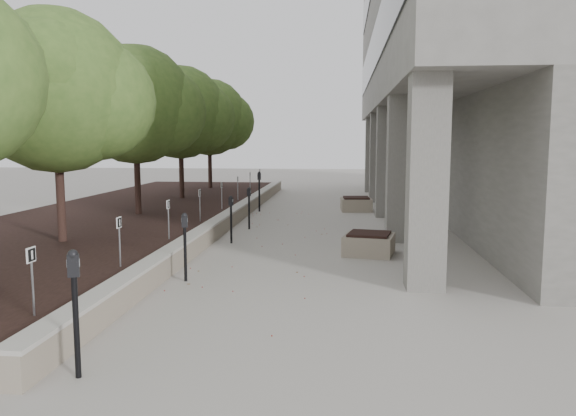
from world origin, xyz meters
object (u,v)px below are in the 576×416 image
at_px(crabapple_tree_2, 57,126).
at_px(crabapple_tree_4, 181,132).
at_px(crabapple_tree_3, 136,130).
at_px(parking_meter_5, 259,192).
at_px(parking_meter_3, 231,219).
at_px(planter_back, 356,204).
at_px(planter_front, 369,244).
at_px(parking_meter_4, 249,208).
at_px(parking_meter_2, 185,247).
at_px(parking_meter_1, 76,314).
at_px(crabapple_tree_5, 209,134).

relative_size(crabapple_tree_2, crabapple_tree_4, 1.00).
bearing_deg(crabapple_tree_3, parking_meter_5, 49.96).
xyz_separation_m(parking_meter_3, planter_back, (3.55, 7.40, -0.38)).
relative_size(parking_meter_3, planter_front, 1.13).
relative_size(crabapple_tree_4, parking_meter_5, 3.45).
bearing_deg(parking_meter_5, parking_meter_4, -90.01).
relative_size(parking_meter_3, planter_back, 1.10).
height_order(parking_meter_2, planter_back, parking_meter_2).
relative_size(crabapple_tree_3, parking_meter_3, 4.16).
bearing_deg(crabapple_tree_2, parking_meter_5, 69.42).
height_order(crabapple_tree_3, parking_meter_1, crabapple_tree_3).
distance_m(parking_meter_3, planter_front, 3.86).
distance_m(crabapple_tree_3, planter_back, 9.01).
distance_m(crabapple_tree_5, parking_meter_4, 11.26).
bearing_deg(parking_meter_1, crabapple_tree_2, 97.38).
relative_size(crabapple_tree_5, parking_meter_3, 4.16).
bearing_deg(parking_meter_3, parking_meter_5, 108.41).
distance_m(parking_meter_2, parking_meter_4, 6.59).
relative_size(crabapple_tree_5, parking_meter_4, 4.10).
xyz_separation_m(parking_meter_1, parking_meter_4, (0.17, 11.16, -0.11)).
bearing_deg(crabapple_tree_3, planter_front, -28.23).
bearing_deg(parking_meter_2, crabapple_tree_3, 103.50).
bearing_deg(parking_meter_4, crabapple_tree_5, 117.81).
distance_m(crabapple_tree_3, parking_meter_3, 5.20).
relative_size(crabapple_tree_4, planter_front, 4.69).
bearing_deg(parking_meter_4, crabapple_tree_2, -120.61).
xyz_separation_m(crabapple_tree_2, parking_meter_2, (3.55, -1.93, -2.43)).
distance_m(crabapple_tree_3, crabapple_tree_5, 10.00).
distance_m(crabapple_tree_4, parking_meter_5, 4.23).
bearing_deg(planter_back, planter_front, -89.20).
height_order(crabapple_tree_5, parking_meter_3, crabapple_tree_5).
distance_m(crabapple_tree_2, crabapple_tree_3, 5.00).
bearing_deg(parking_meter_1, parking_meter_5, 69.30).
height_order(crabapple_tree_3, crabapple_tree_4, same).
relative_size(crabapple_tree_2, crabapple_tree_3, 1.00).
bearing_deg(crabapple_tree_4, parking_meter_4, -55.11).
xyz_separation_m(parking_meter_1, parking_meter_5, (-0.16, 15.54, 0.02)).
bearing_deg(parking_meter_5, planter_back, 4.54).
distance_m(parking_meter_3, parking_meter_5, 6.81).
bearing_deg(planter_front, parking_meter_4, 135.00).
xyz_separation_m(parking_meter_2, planter_front, (3.75, 3.01, -0.42)).
bearing_deg(crabapple_tree_5, crabapple_tree_3, -90.00).
height_order(crabapple_tree_2, planter_front, crabapple_tree_2).
bearing_deg(parking_meter_3, crabapple_tree_4, 131.43).
xyz_separation_m(parking_meter_3, parking_meter_5, (-0.25, 6.81, 0.14)).
bearing_deg(crabapple_tree_5, parking_meter_4, -70.20).
height_order(crabapple_tree_4, planter_front, crabapple_tree_4).
relative_size(crabapple_tree_3, parking_meter_4, 4.10).
xyz_separation_m(crabapple_tree_2, parking_meter_5, (3.39, 9.04, -2.33)).
bearing_deg(planter_front, crabapple_tree_4, 129.31).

